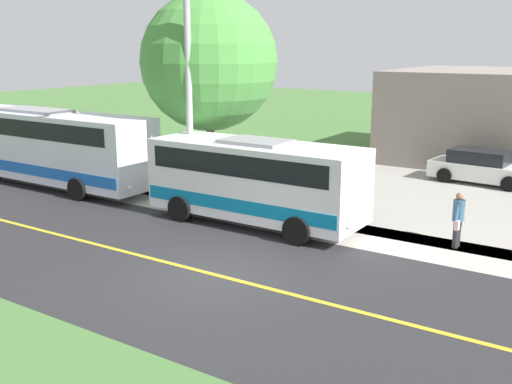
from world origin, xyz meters
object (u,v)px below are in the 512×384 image
(shuttle_bus_front, at_px, (256,178))
(parked_car_near, at_px, (482,167))
(pedestrian_with_bags, at_px, (458,218))
(tree_curbside, at_px, (209,62))
(transit_bus_rear, at_px, (39,143))
(street_light_pole, at_px, (186,83))

(shuttle_bus_front, height_order, parked_car_near, shuttle_bus_front)
(pedestrian_with_bags, xyz_separation_m, tree_curbside, (-1.64, -10.46, 4.32))
(tree_curbside, bearing_deg, pedestrian_with_bags, 81.08)
(shuttle_bus_front, bearing_deg, pedestrian_with_bags, 100.78)
(transit_bus_rear, bearing_deg, street_light_pole, 92.89)
(transit_bus_rear, distance_m, parked_car_near, 19.29)
(transit_bus_rear, height_order, tree_curbside, tree_curbside)
(shuttle_bus_front, distance_m, tree_curbside, 6.17)
(transit_bus_rear, height_order, pedestrian_with_bags, transit_bus_rear)
(shuttle_bus_front, xyz_separation_m, tree_curbside, (-2.86, -4.08, 3.65))
(shuttle_bus_front, distance_m, transit_bus_rear, 11.17)
(transit_bus_rear, distance_m, pedestrian_with_bags, 17.62)
(transit_bus_rear, bearing_deg, shuttle_bus_front, 90.33)
(pedestrian_with_bags, bearing_deg, shuttle_bus_front, -79.22)
(street_light_pole, relative_size, tree_curbside, 1.05)
(street_light_pole, distance_m, tree_curbside, 2.76)
(shuttle_bus_front, xyz_separation_m, pedestrian_with_bags, (-1.22, 6.39, -0.68))
(transit_bus_rear, relative_size, parked_car_near, 2.66)
(street_light_pole, bearing_deg, pedestrian_with_bags, 95.25)
(tree_curbside, bearing_deg, parked_car_near, 130.37)
(pedestrian_with_bags, bearing_deg, street_light_pole, -84.75)
(transit_bus_rear, bearing_deg, parked_car_near, 123.30)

